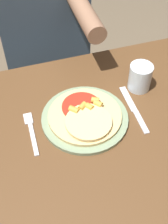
{
  "coord_description": "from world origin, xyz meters",
  "views": [
    {
      "loc": [
        -0.2,
        -0.57,
        1.57
      ],
      "look_at": [
        -0.0,
        0.06,
        0.8
      ],
      "focal_mm": 50.0,
      "sensor_mm": 36.0,
      "label": 1
    }
  ],
  "objects_px": {
    "dining_table": "(89,153)",
    "knife": "(134,110)",
    "drinking_glass": "(140,77)",
    "pizza": "(85,116)",
    "person_diner": "(44,28)",
    "plate": "(84,119)",
    "fork": "(31,130)"
  },
  "relations": [
    {
      "from": "knife",
      "to": "drinking_glass",
      "type": "bearing_deg",
      "value": 59.25
    },
    {
      "from": "pizza",
      "to": "fork",
      "type": "xyz_separation_m",
      "value": [
        -0.18,
        0.01,
        -0.02
      ]
    },
    {
      "from": "fork",
      "to": "drinking_glass",
      "type": "xyz_separation_m",
      "value": [
        0.41,
        0.08,
        0.05
      ]
    },
    {
      "from": "drinking_glass",
      "to": "person_diner",
      "type": "bearing_deg",
      "value": 115.89
    },
    {
      "from": "fork",
      "to": "knife",
      "type": "height_order",
      "value": "same"
    },
    {
      "from": "pizza",
      "to": "drinking_glass",
      "type": "xyz_separation_m",
      "value": [
        0.24,
        0.09,
        0.02
      ]
    },
    {
      "from": "fork",
      "to": "knife",
      "type": "xyz_separation_m",
      "value": [
        0.35,
        -0.02,
        0.0
      ]
    },
    {
      "from": "plate",
      "to": "dining_table",
      "type": "bearing_deg",
      "value": -87.0
    },
    {
      "from": "knife",
      "to": "fork",
      "type": "bearing_deg",
      "value": 177.16
    },
    {
      "from": "drinking_glass",
      "to": "fork",
      "type": "bearing_deg",
      "value": -168.7
    },
    {
      "from": "dining_table",
      "to": "person_diner",
      "type": "bearing_deg",
      "value": 90.97
    },
    {
      "from": "knife",
      "to": "drinking_glass",
      "type": "xyz_separation_m",
      "value": [
        0.06,
        0.1,
        0.05
      ]
    },
    {
      "from": "pizza",
      "to": "drinking_glass",
      "type": "relative_size",
      "value": 2.47
    },
    {
      "from": "dining_table",
      "to": "person_diner",
      "type": "relative_size",
      "value": 0.96
    },
    {
      "from": "plate",
      "to": "fork",
      "type": "height_order",
      "value": "plate"
    },
    {
      "from": "plate",
      "to": "person_diner",
      "type": "xyz_separation_m",
      "value": [
        -0.01,
        0.59,
        -0.03
      ]
    },
    {
      "from": "fork",
      "to": "knife",
      "type": "relative_size",
      "value": 0.8
    },
    {
      "from": "dining_table",
      "to": "drinking_glass",
      "type": "xyz_separation_m",
      "value": [
        0.23,
        0.15,
        0.17
      ]
    },
    {
      "from": "dining_table",
      "to": "pizza",
      "type": "relative_size",
      "value": 5.03
    },
    {
      "from": "dining_table",
      "to": "plate",
      "type": "bearing_deg",
      "value": 93.0
    },
    {
      "from": "person_diner",
      "to": "pizza",
      "type": "bearing_deg",
      "value": -89.13
    },
    {
      "from": "drinking_glass",
      "to": "plate",
      "type": "bearing_deg",
      "value": -159.24
    },
    {
      "from": "plate",
      "to": "pizza",
      "type": "distance_m",
      "value": 0.02
    },
    {
      "from": "dining_table",
      "to": "plate",
      "type": "distance_m",
      "value": 0.14
    },
    {
      "from": "plate",
      "to": "drinking_glass",
      "type": "xyz_separation_m",
      "value": [
        0.24,
        0.09,
        0.04
      ]
    },
    {
      "from": "plate",
      "to": "pizza",
      "type": "height_order",
      "value": "pizza"
    },
    {
      "from": "dining_table",
      "to": "knife",
      "type": "height_order",
      "value": "knife"
    },
    {
      "from": "dining_table",
      "to": "knife",
      "type": "relative_size",
      "value": 5.53
    },
    {
      "from": "dining_table",
      "to": "plate",
      "type": "xyz_separation_m",
      "value": [
        -0.0,
        0.06,
        0.13
      ]
    },
    {
      "from": "drinking_glass",
      "to": "pizza",
      "type": "bearing_deg",
      "value": -158.06
    },
    {
      "from": "dining_table",
      "to": "person_diner",
      "type": "distance_m",
      "value": 0.66
    },
    {
      "from": "dining_table",
      "to": "drinking_glass",
      "type": "height_order",
      "value": "drinking_glass"
    }
  ]
}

